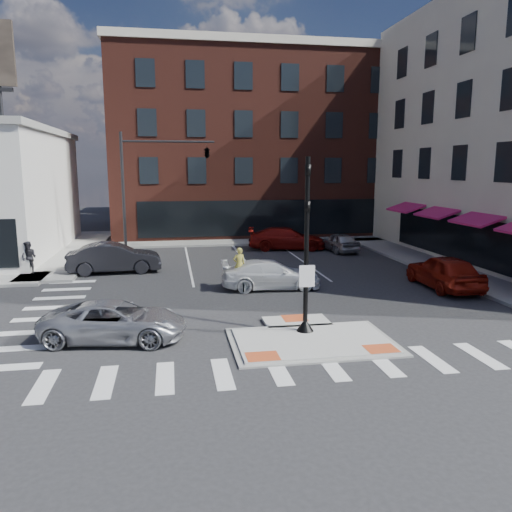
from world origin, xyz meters
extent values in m
plane|color=#28282B|center=(0.00, 0.00, 0.00)|extent=(120.00, 120.00, 0.00)
cube|color=gray|center=(0.00, -0.50, 0.03)|extent=(5.40, 3.60, 0.06)
cube|color=#A8A8A3|center=(0.00, -0.50, 0.06)|extent=(5.00, 3.20, 0.12)
cube|color=#A8A8A3|center=(0.00, 1.60, 0.06)|extent=(2.40, 1.40, 0.12)
cube|color=#C44A22|center=(-1.90, -1.70, 0.12)|extent=(1.00, 0.80, 0.01)
cube|color=#C44A22|center=(1.90, -1.70, 0.12)|extent=(1.00, 0.80, 0.01)
cube|color=#C44A22|center=(0.00, 1.90, 0.12)|extent=(0.90, 0.90, 0.01)
cube|color=gray|center=(-11.00, 20.00, 0.07)|extent=(3.00, 20.00, 0.15)
cube|color=gray|center=(10.80, 10.00, 0.07)|extent=(3.00, 24.00, 0.15)
cube|color=gray|center=(3.00, 22.00, 0.07)|extent=(26.00, 3.00, 0.15)
cylinder|color=black|center=(-14.50, 18.00, 9.50)|extent=(0.20, 0.20, 3.00)
cube|color=#53221A|center=(3.00, 32.00, 7.50)|extent=(24.00, 18.00, 15.00)
cube|color=beige|center=(3.00, 32.00, 15.20)|extent=(24.40, 18.40, 0.60)
cube|color=black|center=(3.00, 23.00, 1.80)|extent=(20.00, 0.12, 2.80)
cube|color=black|center=(12.00, 10.00, 1.70)|extent=(0.12, 16.00, 2.60)
cube|color=#D61C6B|center=(11.30, 10.00, 3.05)|extent=(1.46, 3.00, 0.58)
cube|color=#D61C6B|center=(11.30, 16.00, 3.05)|extent=(1.46, 3.00, 0.58)
cube|color=slate|center=(-4.00, 52.00, 5.00)|extent=(10.00, 12.00, 10.00)
cube|color=brown|center=(9.00, 54.00, 6.00)|extent=(12.00, 12.00, 12.00)
cone|color=black|center=(0.00, 0.40, 0.34)|extent=(0.60, 0.60, 0.45)
cylinder|color=black|center=(0.00, 0.40, 3.20)|extent=(0.16, 0.16, 5.80)
cube|color=white|center=(0.00, 0.28, 2.10)|extent=(0.55, 0.04, 0.75)
imported|color=black|center=(0.00, 0.40, 5.30)|extent=(0.18, 0.22, 1.10)
imported|color=black|center=(0.00, 0.40, 4.10)|extent=(0.18, 0.22, 1.10)
cylinder|color=black|center=(-7.50, 18.00, 4.00)|extent=(0.20, 0.20, 8.00)
cylinder|color=black|center=(-4.50, 18.00, 7.40)|extent=(6.00, 0.14, 0.14)
imported|color=black|center=(-2.00, 18.00, 6.80)|extent=(0.48, 2.24, 0.90)
imported|color=#B0B2B8|center=(-6.45, 0.89, 0.66)|extent=(5.06, 2.94, 1.33)
imported|color=#9A1A0E|center=(8.34, 5.74, 0.83)|extent=(2.04, 4.89, 1.65)
imported|color=white|center=(0.15, 7.12, 0.69)|extent=(4.83, 2.18, 1.37)
imported|color=#232328|center=(-7.63, 12.23, 0.83)|extent=(5.13, 2.10, 1.65)
imported|color=#A9ABB0|center=(6.92, 16.79, 0.67)|extent=(2.05, 4.08, 1.33)
imported|color=maroon|center=(3.55, 18.29, 0.78)|extent=(5.69, 3.06, 1.57)
imported|color=#3F3F44|center=(-1.40, 7.00, 0.42)|extent=(0.75, 1.65, 0.84)
imported|color=gold|center=(-1.40, 7.00, 1.25)|extent=(0.63, 0.45, 1.61)
imported|color=black|center=(-12.00, 12.00, 1.02)|extent=(1.02, 0.90, 1.74)
camera|label=1|loc=(-4.53, -15.75, 5.75)|focal=35.00mm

